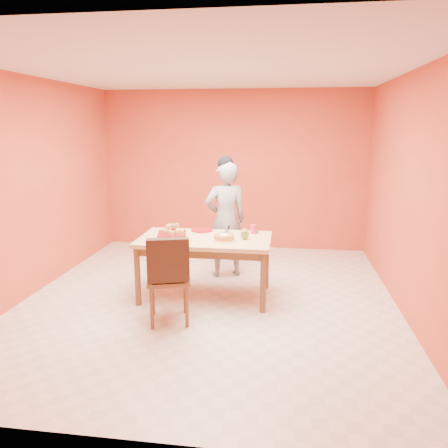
# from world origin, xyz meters

# --- Properties ---
(floor) EXTENTS (5.00, 5.00, 0.00)m
(floor) POSITION_xyz_m (0.00, 0.00, 0.00)
(floor) COLOR silver
(floor) RESTS_ON ground
(ceiling) EXTENTS (5.00, 5.00, 0.00)m
(ceiling) POSITION_xyz_m (0.00, 0.00, 2.70)
(ceiling) COLOR silver
(ceiling) RESTS_ON wall_back
(wall_back) EXTENTS (4.50, 0.00, 4.50)m
(wall_back) POSITION_xyz_m (0.00, 2.50, 1.35)
(wall_back) COLOR #CB4D2E
(wall_back) RESTS_ON floor
(wall_left) EXTENTS (0.00, 5.00, 5.00)m
(wall_left) POSITION_xyz_m (-2.25, 0.00, 1.35)
(wall_left) COLOR #CB4D2E
(wall_left) RESTS_ON floor
(wall_right) EXTENTS (0.00, 5.00, 5.00)m
(wall_right) POSITION_xyz_m (2.25, 0.00, 1.35)
(wall_right) COLOR #CB4D2E
(wall_right) RESTS_ON floor
(dining_table) EXTENTS (1.60, 0.90, 0.76)m
(dining_table) POSITION_xyz_m (-0.07, 0.12, 0.67)
(dining_table) COLOR #E5B877
(dining_table) RESTS_ON floor
(dining_chair) EXTENTS (0.57, 0.63, 0.99)m
(dining_chair) POSITION_xyz_m (-0.33, -0.66, 0.51)
(dining_chair) COLOR brown
(dining_chair) RESTS_ON floor
(pastry_pile) EXTENTS (0.31, 0.31, 0.10)m
(pastry_pile) POSITION_xyz_m (-0.50, 0.22, 0.83)
(pastry_pile) COLOR tan
(pastry_pile) RESTS_ON pastry_platter
(person) EXTENTS (0.70, 0.59, 1.62)m
(person) POSITION_xyz_m (0.08, 0.94, 0.81)
(person) COLOR gray
(person) RESTS_ON floor
(pastry_platter) EXTENTS (0.41, 0.41, 0.02)m
(pastry_platter) POSITION_xyz_m (-0.50, 0.22, 0.77)
(pastry_platter) COLOR maroon
(pastry_platter) RESTS_ON dining_table
(red_dinner_plate) EXTENTS (0.30, 0.30, 0.02)m
(red_dinner_plate) POSITION_xyz_m (-0.17, 0.47, 0.77)
(red_dinner_plate) COLOR maroon
(red_dinner_plate) RESTS_ON dining_table
(white_cake_plate) EXTENTS (0.32, 0.32, 0.01)m
(white_cake_plate) POSITION_xyz_m (0.19, 0.01, 0.77)
(white_cake_plate) COLOR silver
(white_cake_plate) RESTS_ON dining_table
(sponge_cake) EXTENTS (0.31, 0.31, 0.06)m
(sponge_cake) POSITION_xyz_m (0.19, 0.01, 0.80)
(sponge_cake) COLOR #BF6A31
(sponge_cake) RESTS_ON white_cake_plate
(cake_server) EXTENTS (0.05, 0.28, 0.01)m
(cake_server) POSITION_xyz_m (0.20, 0.19, 0.83)
(cake_server) COLOR silver
(cake_server) RESTS_ON sponge_cake
(egg_ornament) EXTENTS (0.13, 0.12, 0.13)m
(egg_ornament) POSITION_xyz_m (0.42, 0.11, 0.83)
(egg_ornament) COLOR olive
(egg_ornament) RESTS_ON dining_table
(magenta_glass) EXTENTS (0.10, 0.10, 0.11)m
(magenta_glass) POSITION_xyz_m (0.50, 0.42, 0.81)
(magenta_glass) COLOR #C61D5F
(magenta_glass) RESTS_ON dining_table
(checker_tin) EXTENTS (0.12, 0.12, 0.03)m
(checker_tin) POSITION_xyz_m (0.52, 0.44, 0.77)
(checker_tin) COLOR #38210F
(checker_tin) RESTS_ON dining_table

